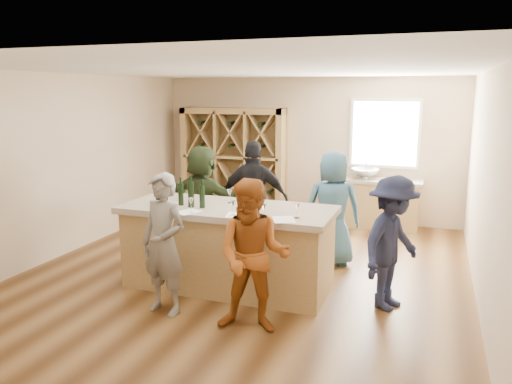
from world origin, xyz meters
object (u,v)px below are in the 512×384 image
(sink, at_px, (365,173))
(person_far_right, at_px, (333,209))
(wine_bottle_a, at_px, (158,193))
(wine_bottle_b, at_px, (165,195))
(person_near_left, at_px, (164,244))
(person_server, at_px, (392,243))
(person_far_left, at_px, (203,199))
(person_far_mid, at_px, (254,200))
(wine_bottle_c, at_px, (181,194))
(tasting_counter_base, at_px, (228,250))
(person_near_right, at_px, (253,256))
(wine_bottle_d, at_px, (191,195))
(wine_bottle_e, at_px, (202,197))
(wine_rack, at_px, (233,162))

(sink, xyz_separation_m, person_far_right, (-0.14, -2.36, -0.17))
(wine_bottle_a, bearing_deg, wine_bottle_b, -27.28)
(person_near_left, bearing_deg, person_server, 33.02)
(wine_bottle_b, bearing_deg, person_far_left, 98.27)
(sink, xyz_separation_m, person_far_mid, (-1.34, -2.40, -0.11))
(wine_bottle_a, relative_size, person_server, 0.19)
(wine_bottle_c, bearing_deg, tasting_counter_base, 12.12)
(wine_bottle_a, relative_size, person_near_right, 0.18)
(tasting_counter_base, xyz_separation_m, wine_bottle_a, (-0.90, -0.18, 0.73))
(wine_bottle_b, bearing_deg, person_near_left, -62.29)
(person_far_mid, bearing_deg, person_server, 140.83)
(wine_bottle_d, distance_m, person_near_left, 0.88)
(sink, height_order, person_server, person_server)
(wine_bottle_d, height_order, wine_bottle_e, wine_bottle_d)
(person_server, bearing_deg, person_far_right, 60.78)
(wine_bottle_d, xyz_separation_m, wine_bottle_e, (0.15, 0.01, -0.02))
(person_server, relative_size, person_far_right, 0.94)
(person_server, relative_size, person_far_mid, 0.88)
(wine_rack, xyz_separation_m, person_far_mid, (1.36, -2.47, -0.20))
(person_far_right, relative_size, person_far_left, 0.99)
(person_near_left, relative_size, person_server, 1.03)
(wine_rack, relative_size, person_server, 1.39)
(wine_bottle_c, distance_m, person_near_left, 0.94)
(wine_rack, height_order, person_server, wine_rack)
(sink, relative_size, person_server, 0.34)
(wine_bottle_e, xyz_separation_m, person_far_right, (1.37, 1.49, -0.38))
(person_near_left, bearing_deg, sink, 81.43)
(wine_bottle_a, xyz_separation_m, person_far_right, (2.00, 1.50, -0.38))
(tasting_counter_base, relative_size, person_near_left, 1.59)
(wine_bottle_b, bearing_deg, wine_bottle_e, 9.75)
(person_near_right, bearing_deg, person_near_left, 167.19)
(wine_bottle_d, relative_size, person_near_right, 0.20)
(wine_bottle_b, height_order, person_far_left, person_far_left)
(person_server, xyz_separation_m, person_far_right, (-0.95, 1.27, 0.05))
(wine_rack, height_order, wine_bottle_e, wine_rack)
(wine_bottle_e, bearing_deg, wine_rack, 106.82)
(wine_bottle_a, distance_m, person_near_left, 1.01)
(sink, xyz_separation_m, wine_bottle_a, (-2.14, -3.86, 0.22))
(sink, distance_m, person_server, 3.73)
(wine_bottle_b, relative_size, wine_bottle_d, 0.87)
(wine_bottle_d, xyz_separation_m, person_far_left, (-0.55, 1.46, -0.39))
(person_near_right, bearing_deg, person_server, 30.47)
(person_far_mid, bearing_deg, tasting_counter_base, 85.27)
(wine_bottle_d, bearing_deg, sink, 66.64)
(sink, height_order, person_far_left, person_far_left)
(wine_rack, xyz_separation_m, wine_bottle_a, (0.56, -3.93, 0.13))
(tasting_counter_base, height_order, person_far_mid, person_far_mid)
(wine_bottle_b, distance_m, person_near_left, 0.88)
(wine_bottle_e, height_order, person_near_right, person_near_right)
(wine_bottle_e, relative_size, person_near_left, 0.17)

